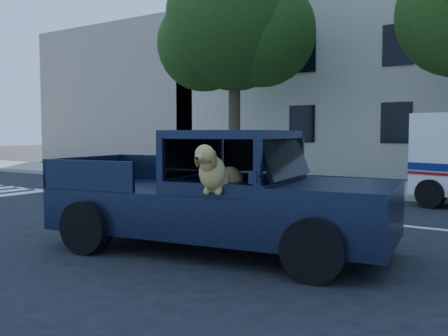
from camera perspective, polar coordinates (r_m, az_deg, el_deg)
name	(u,v)px	position (r m, az deg, el deg)	size (l,w,h in m)	color
ground	(135,234)	(9.12, -10.15, -7.40)	(120.00, 120.00, 0.00)	black
far_sidewalk	(329,185)	(16.92, 11.96, -1.92)	(60.00, 4.00, 0.15)	gray
lane_stripes	(316,217)	(10.85, 10.42, -5.55)	(21.60, 0.14, 0.01)	silver
street_tree_left	(236,29)	(19.42, 1.33, 15.64)	(6.00, 5.20, 8.60)	#332619
building_left	(144,97)	(31.32, -9.15, 7.99)	(12.00, 6.00, 8.00)	tan
pickup_truck	(214,210)	(7.63, -1.16, -4.85)	(5.37, 2.88, 1.84)	black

